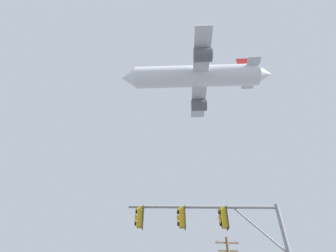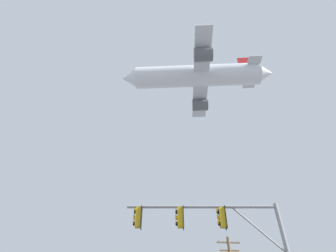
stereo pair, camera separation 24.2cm
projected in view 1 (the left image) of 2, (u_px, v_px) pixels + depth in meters
The scene contains 2 objects.
signal_pole_near at pixel (222, 234), 12.22m from camera, with size 7.20×0.84×6.45m.
airplane at pixel (196, 77), 41.89m from camera, with size 23.27×17.97×6.33m.
Camera 1 is at (-0.51, -5.35, 1.13)m, focal length 29.05 mm.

